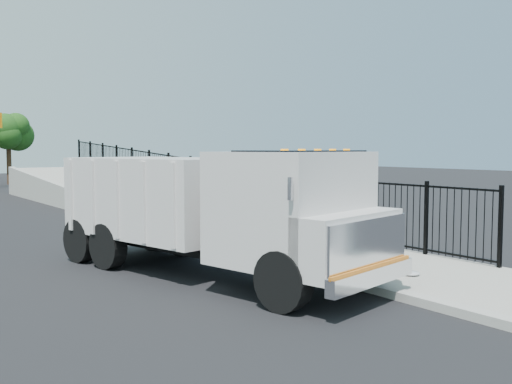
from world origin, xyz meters
TOP-DOWN VIEW (x-y plane):
  - ground at (0.00, 0.00)m, footprint 120.00×120.00m
  - sidewalk at (1.93, -2.00)m, footprint 3.55×12.00m
  - curb at (0.00, -2.00)m, footprint 0.30×12.00m
  - ramp at (2.12, 16.00)m, footprint 3.95×24.06m
  - iron_fence at (3.55, 12.00)m, footprint 0.10×28.00m
  - truck at (-1.77, 1.41)m, footprint 4.22×8.45m
  - worker at (0.45, -0.70)m, footprint 0.60×0.73m
  - debris at (1.33, -1.35)m, footprint 0.37×0.37m
  - tree_1 at (2.15, 38.24)m, footprint 2.28×2.28m

SIDE VIEW (x-z plane):
  - ground at x=0.00m, z-range 0.00..0.00m
  - ramp at x=2.12m, z-range -1.60..1.60m
  - sidewalk at x=1.93m, z-range 0.00..0.12m
  - curb at x=0.00m, z-range 0.00..0.16m
  - debris at x=1.33m, z-range 0.12..0.21m
  - iron_fence at x=3.55m, z-range 0.00..1.80m
  - worker at x=0.45m, z-range 0.12..1.83m
  - truck at x=-1.77m, z-range 0.17..2.94m
  - tree_1 at x=2.15m, z-range 1.35..6.49m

